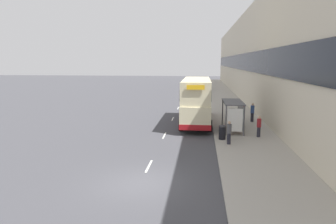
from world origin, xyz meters
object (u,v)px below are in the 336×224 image
car_1 (200,87)px  pedestrian_3 (243,112)px  bus_shelter (235,111)px  pedestrian_1 (252,112)px  pedestrian_4 (259,126)px  car_0 (197,83)px  pedestrian_at_shelter (239,118)px  pedestrian_2 (229,132)px  double_decker_bus_near (196,100)px  litter_bin (222,132)px

car_1 → pedestrian_3: 31.90m
bus_shelter → pedestrian_1: size_ratio=2.30×
pedestrian_3 → pedestrian_4: (0.37, -6.64, 0.00)m
car_1 → pedestrian_1: bearing=-80.8°
car_0 → pedestrian_4: car_0 is taller
pedestrian_3 → bus_shelter: bearing=-104.8°
car_1 → pedestrian_at_shelter: bearing=-84.1°
car_1 → pedestrian_at_shelter: 35.26m
pedestrian_1 → pedestrian_2: bearing=-109.5°
double_decker_bus_near → car_1: double_decker_bus_near is taller
bus_shelter → pedestrian_2: (-0.84, -4.14, -0.89)m
pedestrian_3 → pedestrian_1: bearing=-35.3°
bus_shelter → pedestrian_1: (2.12, 4.24, -0.80)m
car_0 → pedestrian_2: bearing=-86.4°
bus_shelter → pedestrian_1: bearing=63.4°
double_decker_bus_near → pedestrian_at_shelter: bearing=-27.0°
pedestrian_at_shelter → pedestrian_3: pedestrian_at_shelter is taller
pedestrian_2 → double_decker_bus_near: bearing=108.2°
bus_shelter → double_decker_bus_near: (-3.30, 3.31, 0.41)m
bus_shelter → car_0: (-3.91, 44.75, -0.98)m
bus_shelter → pedestrian_at_shelter: size_ratio=2.44×
pedestrian_1 → double_decker_bus_near: bearing=-170.3°
car_0 → pedestrian_3: car_0 is taller
pedestrian_at_shelter → car_0: bearing=95.8°
car_0 → pedestrian_2: 48.98m
pedestrian_2 → pedestrian_1: bearing=70.5°
bus_shelter → car_0: 44.93m
pedestrian_2 → pedestrian_3: 9.22m
bus_shelter → double_decker_bus_near: 4.69m
car_0 → litter_bin: size_ratio=4.10×
pedestrian_4 → pedestrian_at_shelter: bearing=109.3°
car_1 → pedestrian_at_shelter: size_ratio=2.22×
car_1 → pedestrian_4: size_ratio=2.31×
pedestrian_3 → litter_bin: pedestrian_3 is taller
car_1 → pedestrian_1: 32.61m
pedestrian_4 → car_1: bearing=97.0°
pedestrian_3 → pedestrian_4: pedestrian_4 is taller
double_decker_bus_near → pedestrian_1: bearing=9.7°
bus_shelter → pedestrian_at_shelter: 1.69m
bus_shelter → double_decker_bus_near: bearing=134.8°
pedestrian_at_shelter → pedestrian_1: size_ratio=0.94×
car_1 → pedestrian_3: bearing=-82.2°
pedestrian_4 → litter_bin: pedestrian_4 is taller
car_0 → pedestrian_at_shelter: (4.45, -43.39, 0.12)m
double_decker_bus_near → pedestrian_1: (5.42, 0.92, -1.21)m
bus_shelter → litter_bin: 3.32m
pedestrian_3 → pedestrian_4: size_ratio=1.00×
car_0 → car_1: (0.83, -8.31, -0.02)m
pedestrian_2 → bus_shelter: bearing=78.5°
pedestrian_3 → pedestrian_4: bearing=-86.8°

